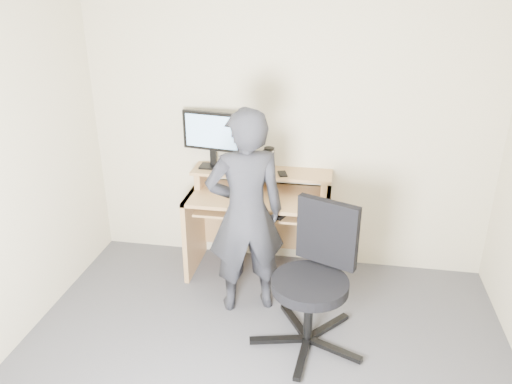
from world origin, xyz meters
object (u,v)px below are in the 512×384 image
(desk, at_px, (260,213))
(office_chair, at_px, (316,273))
(monitor, at_px, (212,135))
(person, at_px, (246,214))

(desk, bearing_deg, office_chair, -59.15)
(desk, bearing_deg, monitor, 169.11)
(monitor, xyz_separation_m, office_chair, (0.97, -0.98, -0.65))
(desk, relative_size, person, 0.74)
(monitor, xyz_separation_m, person, (0.42, -0.66, -0.39))
(person, bearing_deg, office_chair, 129.82)
(office_chair, bearing_deg, monitor, 157.77)
(desk, distance_m, monitor, 0.79)
(desk, height_order, office_chair, office_chair)
(monitor, relative_size, office_chair, 0.51)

